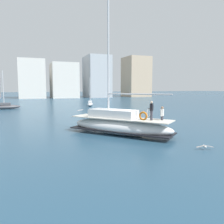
{
  "coord_description": "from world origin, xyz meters",
  "views": [
    {
      "loc": [
        -8.69,
        -18.89,
        4.15
      ],
      "look_at": [
        -0.94,
        1.18,
        1.8
      ],
      "focal_mm": 36.14,
      "sensor_mm": 36.0,
      "label": 1
    }
  ],
  "objects_px": {
    "moored_catamaran": "(6,106)",
    "moored_sloop_far": "(90,104)",
    "main_sailboat": "(119,124)",
    "seagull": "(205,146)"
  },
  "relations": [
    {
      "from": "main_sailboat",
      "to": "moored_sloop_far",
      "type": "xyz_separation_m",
      "value": [
        5.95,
        30.82,
        -0.41
      ]
    },
    {
      "from": "moored_catamaran",
      "to": "moored_sloop_far",
      "type": "bearing_deg",
      "value": 4.65
    },
    {
      "from": "seagull",
      "to": "main_sailboat",
      "type": "bearing_deg",
      "value": 117.09
    },
    {
      "from": "moored_sloop_far",
      "to": "moored_catamaran",
      "type": "distance_m",
      "value": 17.17
    },
    {
      "from": "moored_sloop_far",
      "to": "moored_catamaran",
      "type": "xyz_separation_m",
      "value": [
        -17.12,
        -1.39,
        0.04
      ]
    },
    {
      "from": "seagull",
      "to": "moored_sloop_far",
      "type": "bearing_deg",
      "value": 86.09
    },
    {
      "from": "main_sailboat",
      "to": "seagull",
      "type": "bearing_deg",
      "value": -62.91
    },
    {
      "from": "main_sailboat",
      "to": "moored_sloop_far",
      "type": "relative_size",
      "value": 2.1
    },
    {
      "from": "moored_sloop_far",
      "to": "seagull",
      "type": "relative_size",
      "value": 5.68
    },
    {
      "from": "main_sailboat",
      "to": "moored_catamaran",
      "type": "bearing_deg",
      "value": 110.78
    }
  ]
}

